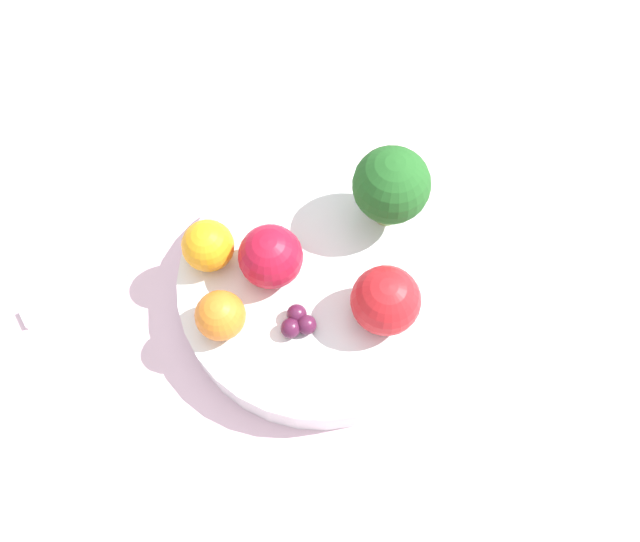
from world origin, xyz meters
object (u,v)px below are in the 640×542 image
object	(u,v)px
bowl	(320,286)
spoon	(75,293)
broccoli	(391,186)
orange_back	(208,246)
orange_front	(220,315)
apple_green	(386,301)
apple_red	(271,257)
grape_cluster	(298,322)

from	to	relation	value
bowl	spoon	distance (m)	0.20
broccoli	orange_back	world-z (taller)	broccoli
orange_back	orange_front	bearing A→B (deg)	67.01
apple_green	spoon	bearing A→B (deg)	-43.18
apple_red	orange_front	world-z (taller)	apple_red
apple_green	orange_back	world-z (taller)	apple_green
apple_green	spoon	xyz separation A→B (m)	(0.18, -0.17, -0.06)
broccoli	orange_front	size ratio (longest dim) A/B	2.02
bowl	broccoli	xyz separation A→B (m)	(-0.07, -0.01, 0.06)
apple_green	orange_back	xyz separation A→B (m)	(0.08, -0.11, -0.01)
broccoli	apple_green	world-z (taller)	broccoli
bowl	orange_back	world-z (taller)	orange_back
apple_red	spoon	distance (m)	0.17
spoon	orange_front	bearing A→B (deg)	126.91
apple_red	broccoli	bearing A→B (deg)	172.66
apple_red	grape_cluster	size ratio (longest dim) A/B	1.86
grape_cluster	broccoli	bearing A→B (deg)	-162.32
apple_red	orange_front	xyz separation A→B (m)	(0.05, 0.01, -0.01)
apple_red	orange_front	distance (m)	0.06
apple_red	spoon	size ratio (longest dim) A/B	0.54
apple_green	bowl	bearing A→B (deg)	-69.35
orange_front	apple_red	bearing A→B (deg)	-164.29
apple_green	orange_back	size ratio (longest dim) A/B	1.27
apple_red	orange_back	xyz separation A→B (m)	(0.03, -0.04, -0.00)
broccoli	orange_front	bearing A→B (deg)	0.82
broccoli	orange_back	distance (m)	0.14
apple_green	grape_cluster	world-z (taller)	apple_green
broccoli	apple_red	xyz separation A→B (m)	(0.10, -0.01, -0.02)
orange_front	grape_cluster	xyz separation A→B (m)	(-0.04, 0.03, -0.01)
grape_cluster	spoon	distance (m)	0.19
orange_front	orange_back	size ratio (longest dim) A/B	0.92
apple_green	orange_front	size ratio (longest dim) A/B	1.38
broccoli	apple_green	distance (m)	0.09
bowl	apple_red	bearing A→B (deg)	-43.85
apple_green	orange_back	bearing A→B (deg)	-55.85
broccoli	grape_cluster	size ratio (longest dim) A/B	2.87
apple_green	spoon	world-z (taller)	apple_green
orange_front	spoon	bearing A→B (deg)	-53.09
spoon	orange_back	bearing A→B (deg)	151.92
bowl	orange_front	distance (m)	0.09
orange_front	orange_back	distance (m)	0.06
orange_back	broccoli	bearing A→B (deg)	159.24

